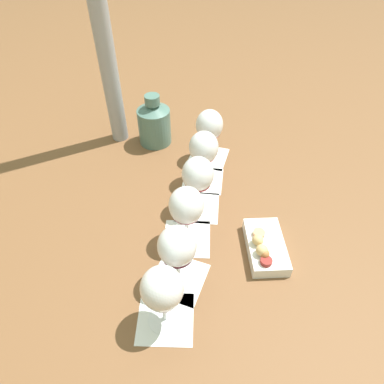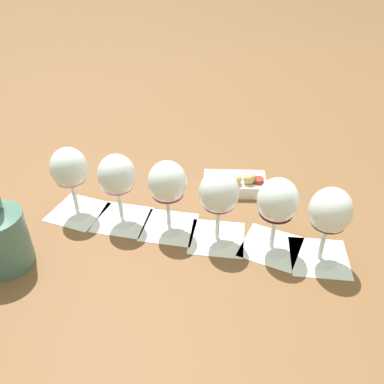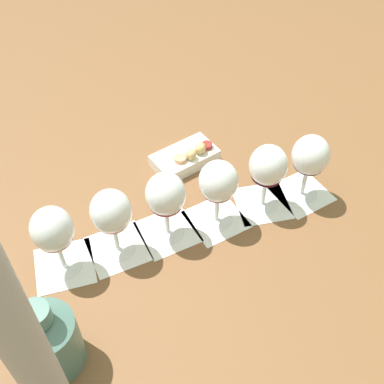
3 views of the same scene
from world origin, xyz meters
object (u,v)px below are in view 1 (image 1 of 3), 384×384
(wine_glass_2, at_px, (198,177))
(ceramic_vase, at_px, (154,123))
(wine_glass_1, at_px, (204,150))
(snack_dish, at_px, (265,247))
(wine_glass_5, at_px, (162,291))
(wine_glass_4, at_px, (177,248))
(wine_glass_0, at_px, (209,127))
(wine_glass_3, at_px, (186,208))

(wine_glass_2, height_order, ceramic_vase, ceramic_vase)
(wine_glass_1, xyz_separation_m, snack_dish, (0.28, 0.10, -0.09))
(wine_glass_1, distance_m, wine_glass_2, 0.11)
(wine_glass_5, bearing_deg, snack_dish, 116.49)
(wine_glass_4, distance_m, wine_glass_5, 0.10)
(wine_glass_2, xyz_separation_m, ceramic_vase, (-0.33, -0.08, -0.04))
(wine_glass_0, height_order, wine_glass_5, same)
(wine_glass_3, distance_m, snack_dish, 0.22)
(wine_glass_2, distance_m, wine_glass_4, 0.23)
(wine_glass_1, xyz_separation_m, ceramic_vase, (-0.22, -0.12, -0.04))
(wine_glass_3, bearing_deg, wine_glass_2, 155.75)
(wine_glass_2, xyz_separation_m, wine_glass_5, (0.30, -0.12, -0.00))
(wine_glass_2, distance_m, snack_dish, 0.24)
(ceramic_vase, distance_m, snack_dish, 0.55)
(wine_glass_4, xyz_separation_m, snack_dish, (-0.04, 0.22, -0.09))
(wine_glass_2, relative_size, wine_glass_4, 1.00)
(wine_glass_0, distance_m, wine_glass_2, 0.23)
(ceramic_vase, bearing_deg, wine_glass_5, -3.81)
(wine_glass_0, bearing_deg, wine_glass_2, -19.52)
(wine_glass_0, height_order, wine_glass_3, same)
(wine_glass_4, height_order, snack_dish, wine_glass_4)
(wine_glass_4, relative_size, wine_glass_5, 1.00)
(wine_glass_5, bearing_deg, wine_glass_2, 157.67)
(wine_glass_5, relative_size, snack_dish, 1.01)
(wine_glass_0, height_order, snack_dish, wine_glass_0)
(wine_glass_3, relative_size, wine_glass_4, 1.00)
(wine_glass_4, bearing_deg, wine_glass_5, -24.31)
(wine_glass_1, xyz_separation_m, wine_glass_5, (0.41, -0.16, -0.00))
(wine_glass_1, bearing_deg, wine_glass_2, -19.00)
(wine_glass_1, height_order, wine_glass_4, same)
(wine_glass_1, height_order, ceramic_vase, ceramic_vase)
(wine_glass_4, relative_size, snack_dish, 1.01)
(wine_glass_3, bearing_deg, wine_glass_1, 158.38)
(wine_glass_1, height_order, snack_dish, wine_glass_1)
(wine_glass_0, bearing_deg, snack_dish, 8.50)
(wine_glass_5, height_order, ceramic_vase, ceramic_vase)
(wine_glass_0, bearing_deg, wine_glass_4, -20.50)
(wine_glass_0, distance_m, wine_glass_4, 0.45)
(wine_glass_1, bearing_deg, wine_glass_3, -21.62)
(wine_glass_1, height_order, wine_glass_3, same)
(wine_glass_1, xyz_separation_m, wine_glass_2, (0.11, -0.04, 0.00))
(wine_glass_4, relative_size, ceramic_vase, 0.98)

